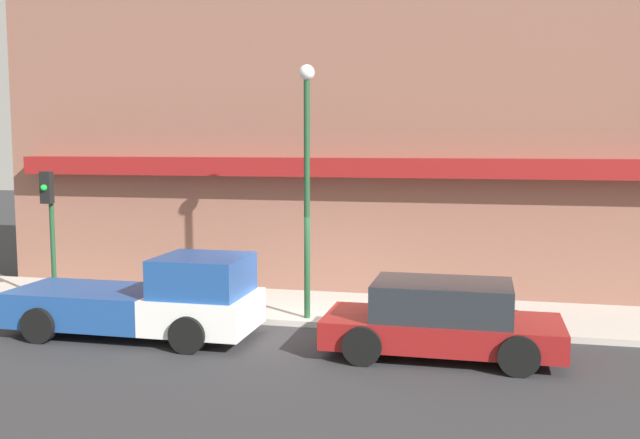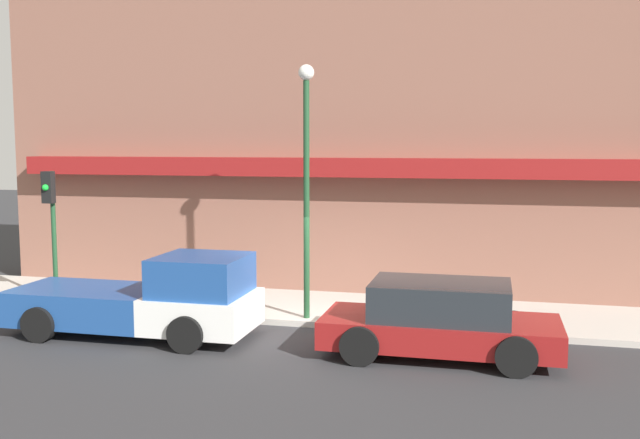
{
  "view_description": "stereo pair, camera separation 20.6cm",
  "coord_description": "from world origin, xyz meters",
  "views": [
    {
      "loc": [
        3.85,
        -15.4,
        4.19
      ],
      "look_at": [
        -0.01,
        1.33,
        2.34
      ],
      "focal_mm": 40.0,
      "sensor_mm": 36.0,
      "label": 1
    },
    {
      "loc": [
        4.05,
        -15.35,
        4.19
      ],
      "look_at": [
        -0.01,
        1.33,
        2.34
      ],
      "focal_mm": 40.0,
      "sensor_mm": 36.0,
      "label": 2
    }
  ],
  "objects": [
    {
      "name": "street_lamp",
      "position": [
        -0.09,
        0.35,
        3.75
      ],
      "size": [
        0.36,
        0.36,
        5.8
      ],
      "color": "#1E4728",
      "rests_on": "sidewalk"
    },
    {
      "name": "sidewalk",
      "position": [
        0.0,
        1.66,
        0.07
      ],
      "size": [
        36.0,
        3.33,
        0.14
      ],
      "color": "#B7B2A8",
      "rests_on": "ground"
    },
    {
      "name": "pickup_truck",
      "position": [
        -3.13,
        -1.51,
        0.8
      ],
      "size": [
        5.4,
        2.17,
        1.82
      ],
      "rotation": [
        0.0,
        0.0,
        0.03
      ],
      "color": "white",
      "rests_on": "ground"
    },
    {
      "name": "ground_plane",
      "position": [
        0.0,
        0.0,
        0.0
      ],
      "size": [
        80.0,
        80.0,
        0.0
      ],
      "primitive_type": "plane",
      "color": "#2D2D30"
    },
    {
      "name": "fire_hydrant",
      "position": [
        1.59,
        0.78,
        0.43
      ],
      "size": [
        0.16,
        0.16,
        0.59
      ],
      "color": "red",
      "rests_on": "sidewalk"
    },
    {
      "name": "parked_car",
      "position": [
        3.11,
        -1.51,
        0.73
      ],
      "size": [
        4.61,
        2.12,
        1.49
      ],
      "rotation": [
        0.0,
        0.0,
        -0.03
      ],
      "color": "maroon",
      "rests_on": "ground"
    },
    {
      "name": "building",
      "position": [
        0.02,
        4.81,
        5.62
      ],
      "size": [
        19.8,
        3.8,
        11.27
      ],
      "color": "brown",
      "rests_on": "ground"
    },
    {
      "name": "traffic_light",
      "position": [
        -6.76,
        0.39,
        2.46
      ],
      "size": [
        0.28,
        0.42,
        3.35
      ],
      "color": "#1E4728",
      "rests_on": "sidewalk"
    }
  ]
}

